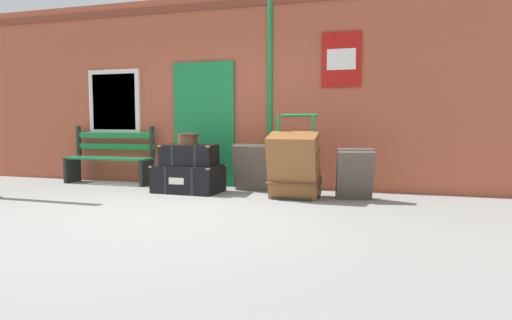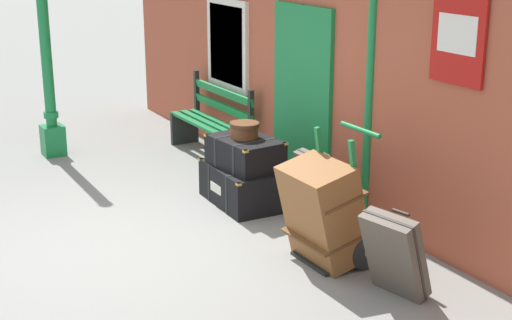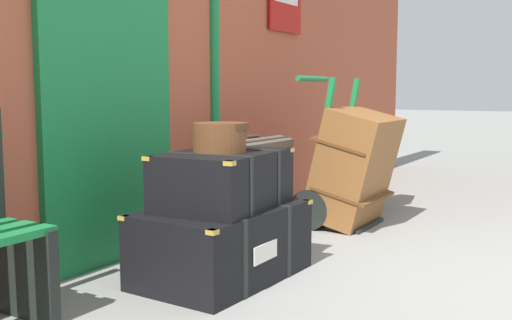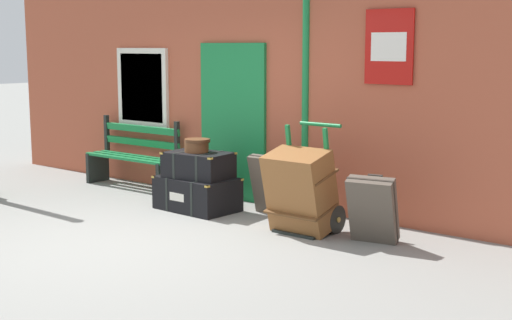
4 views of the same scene
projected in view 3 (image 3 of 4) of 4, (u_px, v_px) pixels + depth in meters
The scene contains 8 objects.
brick_facade at pixel (141, 17), 4.22m from camera, with size 10.40×0.35×3.20m.
steamer_trunk_base at pixel (222, 243), 3.53m from camera, with size 1.04×0.70×0.43m.
steamer_trunk_middle at pixel (223, 179), 3.51m from camera, with size 0.85×0.61×0.33m.
round_hatbox at pixel (220, 135), 3.46m from camera, with size 0.33×0.32×0.17m.
porters_trolley at pixel (334, 190), 4.99m from camera, with size 0.71×0.56×1.21m.
large_brown_trunk at pixel (354, 167), 4.87m from camera, with size 0.70×0.63×0.96m.
suitcase_brown at pixel (375, 168), 5.66m from camera, with size 0.56×0.48×0.74m.
suitcase_olive at pixel (255, 187), 4.53m from camera, with size 0.69×0.31×0.76m.
Camera 3 is at (-3.32, -0.29, 1.09)m, focal length 42.68 mm.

